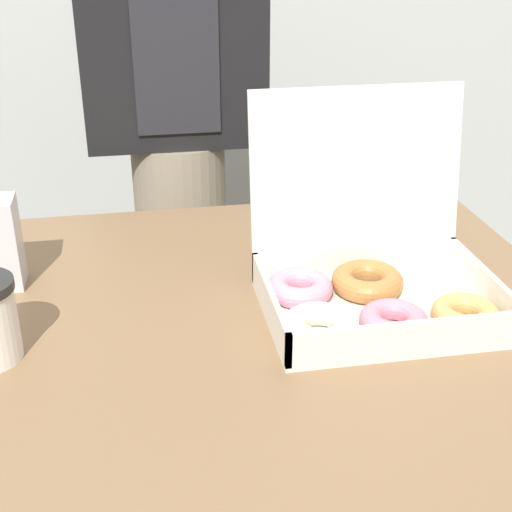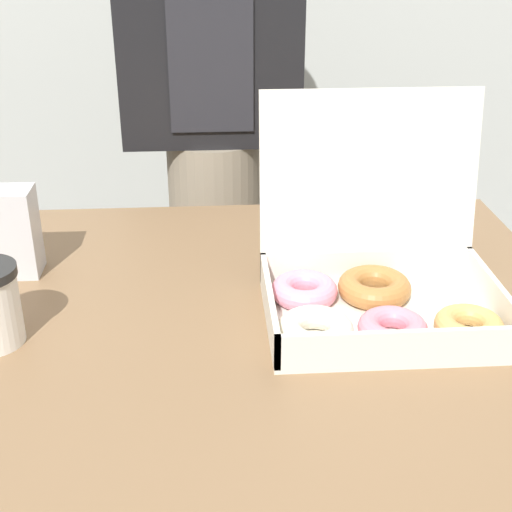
{
  "view_description": "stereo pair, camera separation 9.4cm",
  "coord_description": "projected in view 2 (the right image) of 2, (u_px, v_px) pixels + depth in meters",
  "views": [
    {
      "loc": [
        -0.11,
        -0.86,
        1.26
      ],
      "look_at": [
        0.04,
        -0.02,
        0.85
      ],
      "focal_mm": 50.0,
      "sensor_mm": 36.0,
      "label": 1
    },
    {
      "loc": [
        -0.01,
        -0.87,
        1.26
      ],
      "look_at": [
        0.04,
        -0.02,
        0.85
      ],
      "focal_mm": 50.0,
      "sensor_mm": 36.0,
      "label": 2
    }
  ],
  "objects": [
    {
      "name": "napkin_holder",
      "position": [
        7.0,
        232.0,
        1.09
      ],
      "size": [
        0.09,
        0.06,
        0.14
      ],
      "color": "silver",
      "rests_on": "table"
    },
    {
      "name": "person_customer",
      "position": [
        212.0,
        99.0,
        1.57
      ],
      "size": [
        0.39,
        0.23,
        1.58
      ],
      "color": "gray",
      "rests_on": "ground_plane"
    },
    {
      "name": "donut_box",
      "position": [
        371.0,
        286.0,
        0.99
      ],
      "size": [
        0.33,
        0.28,
        0.29
      ],
      "color": "silver",
      "rests_on": "table"
    }
  ]
}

